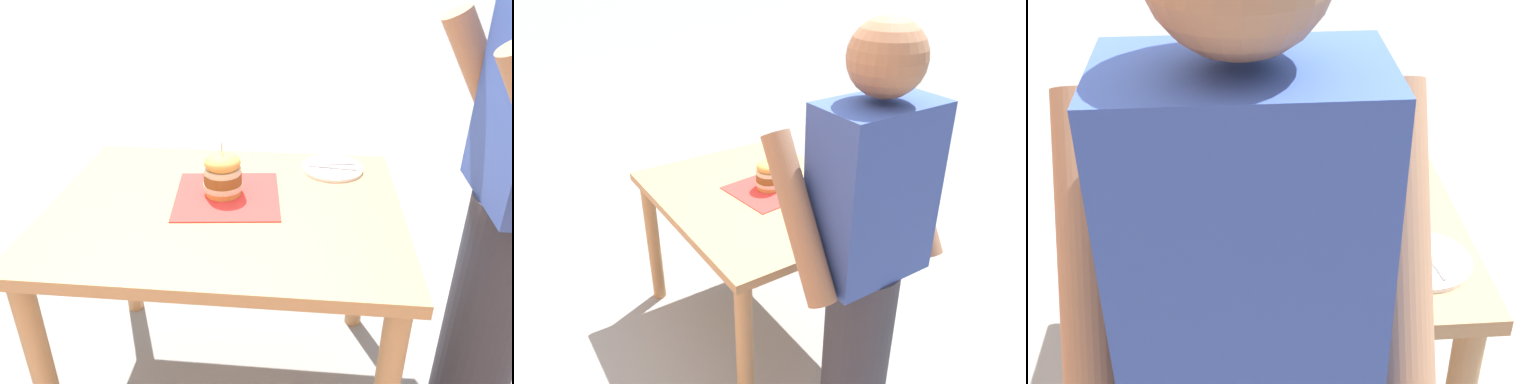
% 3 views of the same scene
% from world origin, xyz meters
% --- Properties ---
extents(ground_plane, '(80.00, 80.00, 0.00)m').
position_xyz_m(ground_plane, '(0.00, 0.00, 0.00)').
color(ground_plane, gray).
extents(patio_table, '(0.87, 1.11, 0.78)m').
position_xyz_m(patio_table, '(0.00, 0.00, 0.65)').
color(patio_table, tan).
rests_on(patio_table, ground).
extents(serving_paper, '(0.37, 0.37, 0.00)m').
position_xyz_m(serving_paper, '(-0.06, 0.00, 0.78)').
color(serving_paper, red).
rests_on(serving_paper, patio_table).
extents(sandwich, '(0.13, 0.13, 0.18)m').
position_xyz_m(sandwich, '(-0.07, -0.02, 0.86)').
color(sandwich, gold).
rests_on(sandwich, serving_paper).
extents(pickle_spear, '(0.10, 0.05, 0.02)m').
position_xyz_m(pickle_spear, '(-0.15, -0.02, 0.80)').
color(pickle_spear, '#8EA83D').
rests_on(pickle_spear, serving_paper).
extents(side_plate_with_forks, '(0.22, 0.22, 0.02)m').
position_xyz_m(side_plate_with_forks, '(-0.30, 0.35, 0.79)').
color(side_plate_with_forks, white).
rests_on(side_plate_with_forks, patio_table).
extents(diner_across_table, '(0.55, 0.35, 1.69)m').
position_xyz_m(diner_across_table, '(0.11, 0.83, 0.88)').
color(diner_across_table, '#33333D').
rests_on(diner_across_table, ground).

